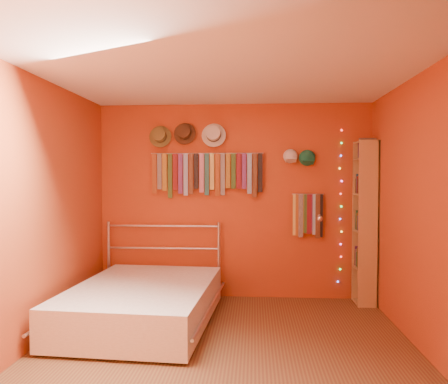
% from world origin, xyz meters
% --- Properties ---
extents(ground, '(3.50, 3.50, 0.00)m').
position_xyz_m(ground, '(0.00, 0.00, 0.00)').
color(ground, brown).
rests_on(ground, ground).
extents(back_wall, '(3.50, 0.02, 2.50)m').
position_xyz_m(back_wall, '(0.00, 1.75, 1.25)').
color(back_wall, maroon).
rests_on(back_wall, ground).
extents(right_wall, '(0.02, 3.50, 2.50)m').
position_xyz_m(right_wall, '(1.75, 0.00, 1.25)').
color(right_wall, maroon).
rests_on(right_wall, ground).
extents(left_wall, '(0.02, 3.50, 2.50)m').
position_xyz_m(left_wall, '(-1.75, 0.00, 1.25)').
color(left_wall, maroon).
rests_on(left_wall, ground).
extents(ceiling, '(3.50, 3.50, 0.02)m').
position_xyz_m(ceiling, '(0.00, 0.00, 2.50)').
color(ceiling, white).
rests_on(ceiling, back_wall).
extents(tie_rack, '(1.45, 0.03, 0.58)m').
position_xyz_m(tie_rack, '(-0.35, 1.69, 1.63)').
color(tie_rack, silver).
rests_on(tie_rack, back_wall).
extents(small_tie_rack, '(0.40, 0.03, 0.57)m').
position_xyz_m(small_tie_rack, '(0.94, 1.68, 1.09)').
color(small_tie_rack, silver).
rests_on(small_tie_rack, back_wall).
extents(fedora_olive, '(0.29, 0.16, 0.28)m').
position_xyz_m(fedora_olive, '(-0.95, 1.65, 2.09)').
color(fedora_olive, brown).
rests_on(fedora_olive, back_wall).
extents(fedora_brown, '(0.28, 0.15, 0.28)m').
position_xyz_m(fedora_brown, '(-0.63, 1.65, 2.13)').
color(fedora_brown, '#432918').
rests_on(fedora_brown, back_wall).
extents(fedora_white, '(0.31, 0.17, 0.31)m').
position_xyz_m(fedora_white, '(-0.26, 1.65, 2.10)').
color(fedora_white, silver).
rests_on(fedora_white, back_wall).
extents(cap_white, '(0.18, 0.23, 0.18)m').
position_xyz_m(cap_white, '(0.72, 1.70, 1.82)').
color(cap_white, silver).
rests_on(cap_white, back_wall).
extents(cap_green, '(0.19, 0.24, 0.19)m').
position_xyz_m(cap_green, '(0.93, 1.70, 1.80)').
color(cap_green, '#186C4D').
rests_on(cap_green, back_wall).
extents(fairy_lights, '(0.06, 0.02, 1.95)m').
position_xyz_m(fairy_lights, '(1.36, 1.71, 1.19)').
color(fairy_lights, '#FF3333').
rests_on(fairy_lights, back_wall).
extents(reading_lamp, '(0.07, 0.32, 0.09)m').
position_xyz_m(reading_lamp, '(1.06, 1.51, 1.05)').
color(reading_lamp, silver).
rests_on(reading_lamp, back_wall).
extents(bookshelf, '(0.25, 0.34, 2.00)m').
position_xyz_m(bookshelf, '(1.66, 1.53, 1.02)').
color(bookshelf, '#B0854F').
rests_on(bookshelf, ground).
extents(bed, '(1.60, 2.07, 0.98)m').
position_xyz_m(bed, '(-0.91, 0.62, 0.23)').
color(bed, silver).
rests_on(bed, ground).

